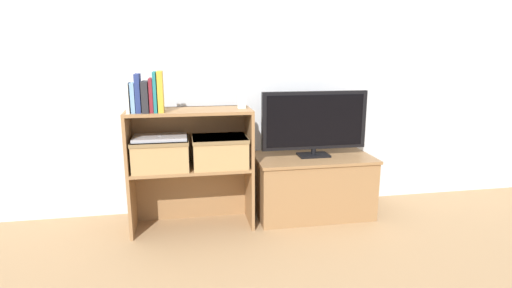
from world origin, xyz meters
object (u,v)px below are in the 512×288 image
book_navy (138,93)px  book_maroon (151,95)px  book_teal (155,92)px  storage_basket_left (161,152)px  book_mustard (161,92)px  book_skyblue (133,98)px  book_charcoal (145,97)px  baby_monitor (241,101)px  tv_stand (312,185)px  tv (315,122)px  book_ivory (128,97)px  storage_basket_right (220,150)px  laptop (160,137)px

book_navy → book_maroon: 0.08m
book_teal → storage_basket_left: (0.01, 0.04, -0.40)m
book_mustard → book_skyblue: bearing=180.0°
book_charcoal → baby_monitor: bearing=5.5°
baby_monitor → book_teal: bearing=-173.9°
tv_stand → book_mustard: book_mustard is taller
book_skyblue → book_mustard: (0.16, 0.00, 0.03)m
book_mustard → baby_monitor: book_mustard is taller
book_skyblue → storage_basket_left: (0.14, 0.04, -0.36)m
tv_stand → baby_monitor: bearing=-173.0°
tv → book_navy: size_ratio=3.25×
tv_stand → baby_monitor: (-0.53, -0.07, 0.63)m
book_maroon → storage_basket_left: 0.38m
book_navy → book_charcoal: 0.05m
book_ivory → book_charcoal: book_charcoal is taller
book_charcoal → book_mustard: bearing=0.0°
tv_stand → book_maroon: bearing=-173.6°
book_skyblue → book_maroon: bearing=0.0°
book_navy → book_charcoal: book_navy is taller
storage_basket_right → storage_basket_left: bearing=180.0°
book_mustard → storage_basket_left: bearing=115.8°
storage_basket_left → laptop: bearing=0.0°
storage_basket_right → laptop: bearing=180.0°
book_skyblue → baby_monitor: 0.68m
tv → book_teal: book_teal is taller
book_mustard → laptop: bearing=115.8°
storage_basket_left → tv: bearing=4.2°
book_maroon → baby_monitor: (0.57, 0.06, -0.06)m
book_maroon → tv: bearing=6.3°
book_maroon → baby_monitor: bearing=5.9°
book_maroon → storage_basket_right: 0.56m
book_skyblue → tv: bearing=5.8°
book_mustard → storage_basket_left: size_ratio=0.69×
book_maroon → book_mustard: size_ratio=0.83×
tv → storage_basket_right: size_ratio=2.11×
book_charcoal → baby_monitor: book_charcoal is taller
book_navy → laptop: (0.11, 0.04, -0.29)m
tv_stand → book_mustard: (-1.04, -0.12, 0.71)m
book_navy → storage_basket_left: book_navy is taller
book_ivory → book_charcoal: (0.10, 0.00, 0.00)m
book_ivory → book_navy: (0.06, 0.00, 0.02)m
book_charcoal → book_teal: 0.07m
tv_stand → book_maroon: size_ratio=4.05×
storage_basket_left → storage_basket_right: (0.38, 0.00, 0.00)m
book_teal → storage_basket_right: book_teal is taller
laptop → book_charcoal: bearing=-148.4°
book_mustard → baby_monitor: bearing=6.5°
tv → book_navy: 1.21m
tv → tv_stand: bearing=90.0°
book_maroon → tv_stand: bearing=6.4°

